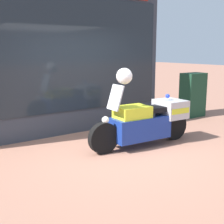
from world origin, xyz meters
TOP-DOWN VIEW (x-y plane):
  - ground_plane at (0.00, 0.00)m, footprint 60.00×60.00m
  - shop_building at (-0.33, 2.00)m, footprint 5.15×0.55m
  - window_display at (0.28, 2.03)m, footprint 3.98×0.30m
  - paramedic_motorcycle at (0.78, 0.12)m, footprint 2.40×0.69m
  - utility_cabinet at (3.75, 1.44)m, footprint 0.71×0.44m
  - white_helmet at (0.21, 0.16)m, footprint 0.31×0.31m

SIDE VIEW (x-z plane):
  - ground_plane at x=0.00m, z-range 0.00..0.00m
  - window_display at x=0.28m, z-range -0.54..1.51m
  - paramedic_motorcycle at x=0.78m, z-range -0.13..1.16m
  - utility_cabinet at x=3.75m, z-range 0.00..1.28m
  - white_helmet at x=0.21m, z-range 1.30..1.61m
  - shop_building at x=-0.33m, z-range 0.01..3.57m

